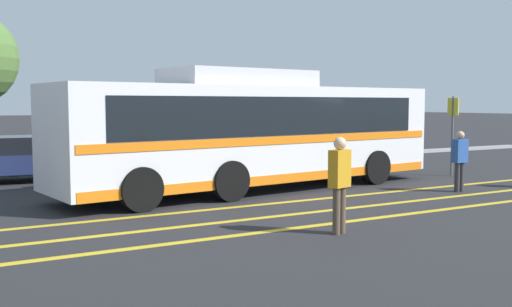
{
  "coord_description": "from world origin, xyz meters",
  "views": [
    {
      "loc": [
        -9.13,
        -14.24,
        2.39
      ],
      "look_at": [
        -0.93,
        -0.04,
        1.0
      ],
      "focal_mm": 42.0,
      "sensor_mm": 36.0,
      "label": 1
    }
  ],
  "objects_px": {
    "bus_stop_sign": "(453,126)",
    "parked_car_1": "(20,159)",
    "pedestrian_1": "(460,158)",
    "pedestrian_0": "(340,179)",
    "transit_bus": "(255,131)"
  },
  "relations": [
    {
      "from": "bus_stop_sign",
      "to": "parked_car_1",
      "type": "bearing_deg",
      "value": -120.94
    },
    {
      "from": "pedestrian_0",
      "to": "bus_stop_sign",
      "type": "height_order",
      "value": "bus_stop_sign"
    },
    {
      "from": "transit_bus",
      "to": "pedestrian_1",
      "type": "distance_m",
      "value": 5.55
    },
    {
      "from": "pedestrian_1",
      "to": "bus_stop_sign",
      "type": "bearing_deg",
      "value": -137.05
    },
    {
      "from": "parked_car_1",
      "to": "bus_stop_sign",
      "type": "xyz_separation_m",
      "value": [
        12.46,
        -5.62,
        0.93
      ]
    },
    {
      "from": "transit_bus",
      "to": "bus_stop_sign",
      "type": "relative_size",
      "value": 4.53
    },
    {
      "from": "parked_car_1",
      "to": "pedestrian_1",
      "type": "xyz_separation_m",
      "value": [
        9.89,
        -8.19,
        0.23
      ]
    },
    {
      "from": "pedestrian_1",
      "to": "bus_stop_sign",
      "type": "height_order",
      "value": "bus_stop_sign"
    },
    {
      "from": "transit_bus",
      "to": "parked_car_1",
      "type": "relative_size",
      "value": 2.55
    },
    {
      "from": "transit_bus",
      "to": "pedestrian_0",
      "type": "distance_m",
      "value": 5.84
    },
    {
      "from": "parked_car_1",
      "to": "pedestrian_1",
      "type": "height_order",
      "value": "pedestrian_1"
    },
    {
      "from": "pedestrian_1",
      "to": "transit_bus",
      "type": "bearing_deg",
      "value": -36.32
    },
    {
      "from": "parked_car_1",
      "to": "pedestrian_0",
      "type": "xyz_separation_m",
      "value": [
        3.86,
        -10.72,
        0.32
      ]
    },
    {
      "from": "parked_car_1",
      "to": "pedestrian_1",
      "type": "bearing_deg",
      "value": -124.76
    },
    {
      "from": "transit_bus",
      "to": "pedestrian_0",
      "type": "height_order",
      "value": "transit_bus"
    }
  ]
}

